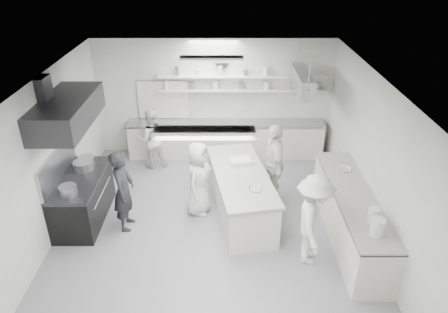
{
  "coord_description": "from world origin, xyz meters",
  "views": [
    {
      "loc": [
        0.24,
        -6.61,
        5.14
      ],
      "look_at": [
        0.25,
        0.6,
        1.33
      ],
      "focal_mm": 33.31,
      "sensor_mm": 36.0,
      "label": 1
    }
  ],
  "objects_px": {
    "right_counter": "(351,216)",
    "prep_island": "(240,195)",
    "stove": "(83,199)",
    "back_counter": "(226,139)",
    "cook_back": "(151,139)",
    "cook_stove": "(124,191)"
  },
  "relations": [
    {
      "from": "right_counter",
      "to": "prep_island",
      "type": "distance_m",
      "value": 2.19
    },
    {
      "from": "stove",
      "to": "back_counter",
      "type": "relative_size",
      "value": 0.36
    },
    {
      "from": "back_counter",
      "to": "prep_island",
      "type": "bearing_deg",
      "value": -83.85
    },
    {
      "from": "stove",
      "to": "cook_back",
      "type": "relative_size",
      "value": 1.19
    },
    {
      "from": "prep_island",
      "to": "cook_stove",
      "type": "bearing_deg",
      "value": -179.78
    },
    {
      "from": "back_counter",
      "to": "cook_back",
      "type": "xyz_separation_m",
      "value": [
        -1.83,
        -0.59,
        0.3
      ]
    },
    {
      "from": "prep_island",
      "to": "cook_back",
      "type": "bearing_deg",
      "value": 125.62
    },
    {
      "from": "cook_stove",
      "to": "stove",
      "type": "bearing_deg",
      "value": 74.59
    },
    {
      "from": "stove",
      "to": "right_counter",
      "type": "relative_size",
      "value": 0.55
    },
    {
      "from": "back_counter",
      "to": "prep_island",
      "type": "relative_size",
      "value": 1.98
    },
    {
      "from": "cook_back",
      "to": "cook_stove",
      "type": "bearing_deg",
      "value": 72.29
    },
    {
      "from": "right_counter",
      "to": "cook_stove",
      "type": "bearing_deg",
      "value": 175.73
    },
    {
      "from": "right_counter",
      "to": "prep_island",
      "type": "bearing_deg",
      "value": 160.36
    },
    {
      "from": "stove",
      "to": "right_counter",
      "type": "xyz_separation_m",
      "value": [
        5.25,
        -0.6,
        0.02
      ]
    },
    {
      "from": "prep_island",
      "to": "stove",
      "type": "bearing_deg",
      "value": 172.36
    },
    {
      "from": "prep_island",
      "to": "cook_back",
      "type": "height_order",
      "value": "cook_back"
    },
    {
      "from": "prep_island",
      "to": "right_counter",
      "type": "bearing_deg",
      "value": -29.72
    },
    {
      "from": "stove",
      "to": "cook_back",
      "type": "bearing_deg",
      "value": 64.2
    },
    {
      "from": "back_counter",
      "to": "right_counter",
      "type": "height_order",
      "value": "right_counter"
    },
    {
      "from": "right_counter",
      "to": "cook_back",
      "type": "distance_m",
      "value": 5.05
    },
    {
      "from": "right_counter",
      "to": "cook_back",
      "type": "xyz_separation_m",
      "value": [
        -4.18,
        2.81,
        0.29
      ]
    },
    {
      "from": "right_counter",
      "to": "cook_stove",
      "type": "xyz_separation_m",
      "value": [
        -4.33,
        0.32,
        0.36
      ]
    }
  ]
}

